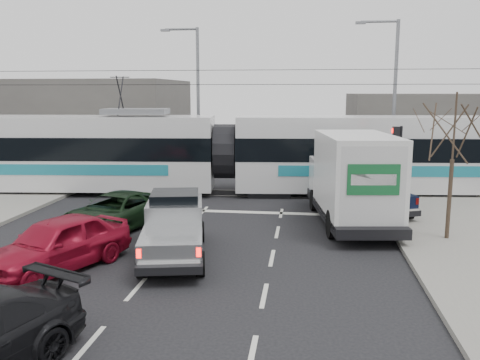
# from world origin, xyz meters

# --- Properties ---
(ground) EXTENTS (120.00, 120.00, 0.00)m
(ground) POSITION_xyz_m (0.00, 0.00, 0.00)
(ground) COLOR black
(ground) RESTS_ON ground
(rails) EXTENTS (60.00, 1.60, 0.03)m
(rails) POSITION_xyz_m (0.00, 10.00, 0.01)
(rails) COLOR #33302D
(rails) RESTS_ON ground
(building_left) EXTENTS (14.00, 10.00, 6.00)m
(building_left) POSITION_xyz_m (-14.00, 22.00, 3.00)
(building_left) COLOR #64605B
(building_left) RESTS_ON ground
(building_right) EXTENTS (12.00, 10.00, 5.00)m
(building_right) POSITION_xyz_m (12.00, 24.00, 2.50)
(building_right) COLOR #64605B
(building_right) RESTS_ON ground
(bare_tree) EXTENTS (2.40, 2.40, 5.00)m
(bare_tree) POSITION_xyz_m (7.60, 2.50, 3.79)
(bare_tree) COLOR #47382B
(bare_tree) RESTS_ON ground
(traffic_signal) EXTENTS (0.44, 0.44, 3.60)m
(traffic_signal) POSITION_xyz_m (6.47, 6.50, 2.74)
(traffic_signal) COLOR black
(traffic_signal) RESTS_ON ground
(street_lamp_near) EXTENTS (2.38, 0.25, 9.00)m
(street_lamp_near) POSITION_xyz_m (7.31, 14.00, 5.11)
(street_lamp_near) COLOR slate
(street_lamp_near) RESTS_ON ground
(street_lamp_far) EXTENTS (2.38, 0.25, 9.00)m
(street_lamp_far) POSITION_xyz_m (-4.19, 16.00, 5.11)
(street_lamp_far) COLOR slate
(street_lamp_far) RESTS_ON ground
(catenary) EXTENTS (60.00, 0.20, 7.00)m
(catenary) POSITION_xyz_m (0.00, 10.00, 3.88)
(catenary) COLOR black
(catenary) RESTS_ON ground
(tram) EXTENTS (28.86, 5.70, 5.86)m
(tram) POSITION_xyz_m (-1.45, 10.01, 2.08)
(tram) COLOR silver
(tram) RESTS_ON ground
(silver_pickup) EXTENTS (2.81, 5.50, 1.91)m
(silver_pickup) POSITION_xyz_m (-1.42, -0.02, 0.95)
(silver_pickup) COLOR black
(silver_pickup) RESTS_ON ground
(box_truck) EXTENTS (3.37, 7.44, 3.59)m
(box_truck) POSITION_xyz_m (4.50, 4.50, 1.77)
(box_truck) COLOR black
(box_truck) RESTS_ON ground
(navy_pickup) EXTENTS (3.38, 4.82, 1.91)m
(navy_pickup) POSITION_xyz_m (5.38, 6.61, 0.94)
(navy_pickup) COLOR black
(navy_pickup) RESTS_ON ground
(green_car) EXTENTS (3.51, 5.30, 1.35)m
(green_car) POSITION_xyz_m (-4.41, 2.70, 0.68)
(green_car) COLOR black
(green_car) RESTS_ON ground
(red_car) EXTENTS (3.64, 5.02, 1.59)m
(red_car) POSITION_xyz_m (-4.45, -1.88, 0.79)
(red_car) COLOR maroon
(red_car) RESTS_ON ground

